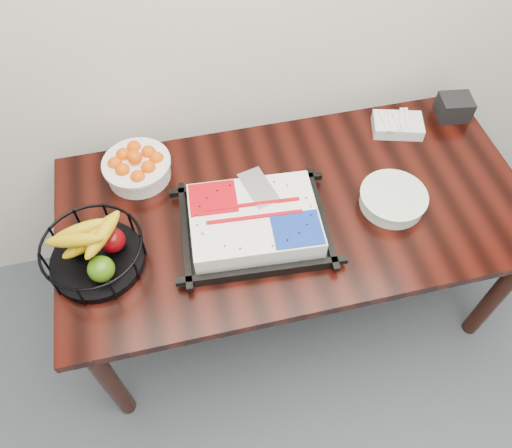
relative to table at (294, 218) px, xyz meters
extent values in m
cube|color=black|center=(0.00, 0.00, 0.07)|extent=(1.80, 0.90, 0.04)
cylinder|color=black|center=(-0.82, -0.37, -0.31)|extent=(0.07, 0.07, 0.71)
cylinder|color=black|center=(-0.82, 0.37, -0.31)|extent=(0.07, 0.07, 0.71)
cylinder|color=black|center=(0.82, -0.37, -0.31)|extent=(0.07, 0.07, 0.71)
cylinder|color=black|center=(0.82, 0.37, -0.31)|extent=(0.07, 0.07, 0.71)
cube|color=black|center=(-0.18, -0.08, 0.10)|extent=(0.55, 0.45, 0.02)
cube|color=white|center=(-0.18, -0.08, 0.15)|extent=(0.48, 0.37, 0.08)
cube|color=#AA030D|center=(-0.32, 0.01, 0.19)|extent=(0.18, 0.16, 0.00)
cube|color=navy|center=(-0.04, -0.17, 0.19)|extent=(0.18, 0.16, 0.00)
cube|color=silver|center=(-0.15, 0.03, 0.19)|extent=(0.13, 0.20, 0.00)
cylinder|color=white|center=(-0.57, 0.28, 0.13)|extent=(0.25, 0.25, 0.08)
cylinder|color=white|center=(-0.57, 0.28, 0.16)|extent=(0.27, 0.27, 0.01)
cylinder|color=black|center=(-0.74, -0.10, 0.10)|extent=(0.32, 0.32, 0.03)
torus|color=black|center=(-0.74, -0.10, 0.20)|extent=(0.35, 0.35, 0.01)
cylinder|color=white|center=(0.36, -0.08, 0.11)|extent=(0.24, 0.24, 0.06)
cylinder|color=white|center=(0.36, -0.08, 0.14)|extent=(0.25, 0.25, 0.01)
cube|color=silver|center=(0.53, 0.29, 0.11)|extent=(0.24, 0.19, 0.05)
cube|color=black|center=(0.80, 0.32, 0.13)|extent=(0.15, 0.13, 0.10)
camera|label=1|loc=(-0.41, -1.10, 1.59)|focal=35.00mm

